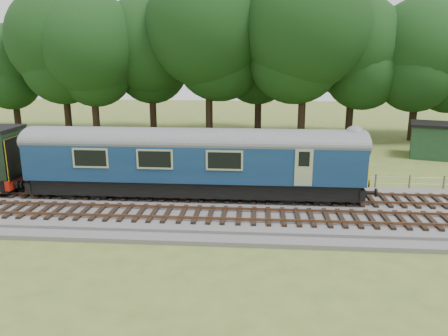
{
  "coord_description": "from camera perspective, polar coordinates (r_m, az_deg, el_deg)",
  "views": [
    {
      "loc": [
        0.82,
        -21.51,
        7.86
      ],
      "look_at": [
        -0.97,
        1.4,
        2.0
      ],
      "focal_mm": 35.0,
      "sensor_mm": 36.0,
      "label": 1
    }
  ],
  "objects": [
    {
      "name": "ground",
      "position": [
        22.92,
        2.15,
        -5.76
      ],
      "size": [
        120.0,
        120.0,
        0.0
      ],
      "primitive_type": "plane",
      "color": "#546725",
      "rests_on": "ground"
    },
    {
      "name": "ballast",
      "position": [
        22.86,
        2.16,
        -5.35
      ],
      "size": [
        70.0,
        7.0,
        0.35
      ],
      "primitive_type": "cube",
      "color": "#4C4C4F",
      "rests_on": "ground"
    },
    {
      "name": "track_north",
      "position": [
        24.11,
        2.3,
        -3.7
      ],
      "size": [
        67.2,
        2.4,
        0.21
      ],
      "color": "black",
      "rests_on": "ballast"
    },
    {
      "name": "track_south",
      "position": [
        21.27,
        1.98,
        -6.19
      ],
      "size": [
        67.2,
        2.4,
        0.21
      ],
      "color": "black",
      "rests_on": "ballast"
    },
    {
      "name": "fence",
      "position": [
        27.19,
        2.55,
        -2.51
      ],
      "size": [
        64.0,
        0.12,
        1.0
      ],
      "primitive_type": null,
      "color": "#6B6054",
      "rests_on": "ground"
    },
    {
      "name": "tree_line",
      "position": [
        44.22,
        3.34,
        4.04
      ],
      "size": [
        70.0,
        8.0,
        18.0
      ],
      "primitive_type": null,
      "color": "black",
      "rests_on": "ground"
    },
    {
      "name": "dmu_railcar",
      "position": [
        23.76,
        -3.99,
        1.49
      ],
      "size": [
        18.05,
        2.86,
        3.88
      ],
      "color": "black",
      "rests_on": "ground"
    },
    {
      "name": "shed",
      "position": [
        38.86,
        25.52,
        3.34
      ],
      "size": [
        4.26,
        4.26,
        2.77
      ],
      "rotation": [
        0.0,
        0.0,
        -0.31
      ],
      "color": "#1A3925",
      "rests_on": "ground"
    }
  ]
}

